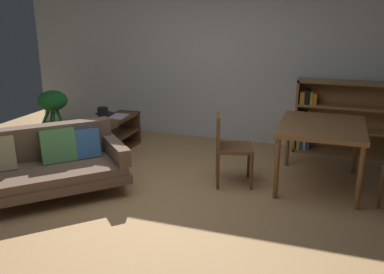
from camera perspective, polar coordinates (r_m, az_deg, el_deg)
ground_plane at (r=4.49m, az=-5.68°, el=-9.66°), size 8.16×8.16×0.00m
back_wall_panel at (r=6.59m, az=3.91°, el=11.23°), size 6.80×0.10×2.70m
fabric_couch at (r=4.94m, az=-19.68°, el=-3.38°), size 1.82×1.83×0.75m
media_console at (r=6.20m, az=-10.77°, el=0.23°), size 0.36×1.05×0.51m
open_laptop at (r=6.23m, az=-10.80°, el=2.96°), size 0.45×0.35×0.07m
desk_speaker at (r=5.85m, az=-12.23°, el=2.93°), size 0.14×0.14×0.23m
potted_floor_plant at (r=6.44m, az=-18.64°, el=3.66°), size 0.50×0.44×0.90m
dining_table at (r=5.03m, az=17.54°, el=0.84°), size 0.96×1.19×0.75m
dining_chair_far at (r=4.91m, az=5.09°, el=-1.07°), size 0.53×0.51×0.86m
bookshelf at (r=6.35m, az=20.40°, el=2.47°), size 1.54×0.29×1.07m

